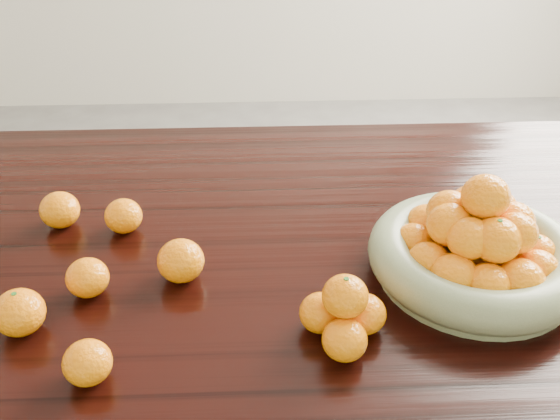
{
  "coord_description": "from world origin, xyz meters",
  "views": [
    {
      "loc": [
        -0.04,
        -0.92,
        1.39
      ],
      "look_at": [
        -0.0,
        -0.02,
        0.83
      ],
      "focal_mm": 40.0,
      "sensor_mm": 36.0,
      "label": 1
    }
  ],
  "objects_px": {
    "fruit_bowl": "(476,249)",
    "orange_pyramid": "(344,315)",
    "loose_orange_0": "(19,312)",
    "dining_table": "(280,281)"
  },
  "relations": [
    {
      "from": "fruit_bowl",
      "to": "orange_pyramid",
      "type": "height_order",
      "value": "fruit_bowl"
    },
    {
      "from": "orange_pyramid",
      "to": "loose_orange_0",
      "type": "relative_size",
      "value": 1.71
    },
    {
      "from": "dining_table",
      "to": "orange_pyramid",
      "type": "height_order",
      "value": "orange_pyramid"
    },
    {
      "from": "dining_table",
      "to": "fruit_bowl",
      "type": "bearing_deg",
      "value": -19.27
    },
    {
      "from": "fruit_bowl",
      "to": "orange_pyramid",
      "type": "relative_size",
      "value": 2.74
    },
    {
      "from": "loose_orange_0",
      "to": "fruit_bowl",
      "type": "bearing_deg",
      "value": 8.3
    },
    {
      "from": "orange_pyramid",
      "to": "fruit_bowl",
      "type": "bearing_deg",
      "value": 30.55
    },
    {
      "from": "dining_table",
      "to": "loose_orange_0",
      "type": "distance_m",
      "value": 0.46
    },
    {
      "from": "dining_table",
      "to": "orange_pyramid",
      "type": "bearing_deg",
      "value": -71.97
    },
    {
      "from": "dining_table",
      "to": "fruit_bowl",
      "type": "relative_size",
      "value": 5.7
    }
  ]
}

